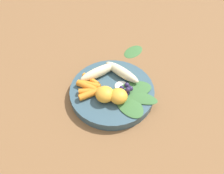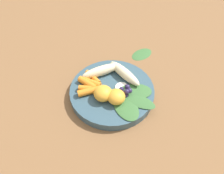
{
  "view_description": "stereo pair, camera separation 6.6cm",
  "coord_description": "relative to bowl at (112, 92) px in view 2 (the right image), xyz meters",
  "views": [
    {
      "loc": [
        -0.27,
        -0.33,
        0.54
      ],
      "look_at": [
        0.0,
        0.0,
        0.04
      ],
      "focal_mm": 37.48,
      "sensor_mm": 36.0,
      "label": 1
    },
    {
      "loc": [
        -0.22,
        -0.37,
        0.54
      ],
      "look_at": [
        0.0,
        0.0,
        0.04
      ],
      "focal_mm": 37.48,
      "sensor_mm": 36.0,
      "label": 2
    }
  ],
  "objects": [
    {
      "name": "ground_plane",
      "position": [
        0.0,
        0.0,
        -0.01
      ],
      "size": [
        2.4,
        2.4,
        0.0
      ],
      "primitive_type": "plane",
      "color": "brown"
    },
    {
      "name": "bowl",
      "position": [
        0.0,
        0.0,
        0.0
      ],
      "size": [
        0.24,
        0.24,
        0.03
      ],
      "primitive_type": "cylinder",
      "color": "#385666",
      "rests_on": "ground_plane"
    },
    {
      "name": "banana_peeled_left",
      "position": [
        0.01,
        0.07,
        0.03
      ],
      "size": [
        0.13,
        0.04,
        0.03
      ],
      "primitive_type": "ellipsoid",
      "rotation": [
        0.0,
        0.0,
        3.02
      ],
      "color": "beige",
      "rests_on": "bowl"
    },
    {
      "name": "banana_peeled_right",
      "position": [
        0.06,
        0.02,
        0.03
      ],
      "size": [
        0.05,
        0.13,
        0.03
      ],
      "primitive_type": "ellipsoid",
      "rotation": [
        0.0,
        0.0,
        1.73
      ],
      "color": "beige",
      "rests_on": "bowl"
    },
    {
      "name": "orange_segment_near",
      "position": [
        -0.01,
        -0.04,
        0.03
      ],
      "size": [
        0.05,
        0.05,
        0.04
      ],
      "primitive_type": "ellipsoid",
      "color": "#F4A833",
      "rests_on": "bowl"
    },
    {
      "name": "orange_segment_far",
      "position": [
        -0.04,
        -0.01,
        0.03
      ],
      "size": [
        0.05,
        0.05,
        0.04
      ],
      "primitive_type": "ellipsoid",
      "color": "#F4A833",
      "rests_on": "bowl"
    },
    {
      "name": "carrot_front",
      "position": [
        -0.03,
        0.06,
        0.02
      ],
      "size": [
        0.02,
        0.06,
        0.01
      ],
      "primitive_type": "cylinder",
      "rotation": [
        0.0,
        1.57,
        1.75
      ],
      "color": "orange",
      "rests_on": "bowl"
    },
    {
      "name": "carrot_mid_left",
      "position": [
        -0.04,
        0.05,
        0.02
      ],
      "size": [
        0.05,
        0.06,
        0.02
      ],
      "primitive_type": "cylinder",
      "rotation": [
        0.0,
        1.57,
        2.17
      ],
      "color": "orange",
      "rests_on": "bowl"
    },
    {
      "name": "carrot_mid_right",
      "position": [
        -0.05,
        0.05,
        0.02
      ],
      "size": [
        0.04,
        0.06,
        0.02
      ],
      "primitive_type": "cylinder",
      "rotation": [
        0.0,
        1.57,
        1.96
      ],
      "color": "orange",
      "rests_on": "bowl"
    },
    {
      "name": "carrot_rear",
      "position": [
        -0.06,
        0.03,
        0.02
      ],
      "size": [
        0.06,
        0.05,
        0.02
      ],
      "primitive_type": "cylinder",
      "rotation": [
        0.0,
        1.57,
        2.5
      ],
      "color": "orange",
      "rests_on": "bowl"
    },
    {
      "name": "carrot_small",
      "position": [
        -0.06,
        0.02,
        0.02
      ],
      "size": [
        0.07,
        0.03,
        0.02
      ],
      "primitive_type": "cylinder",
      "rotation": [
        0.0,
        1.57,
        2.92
      ],
      "color": "orange",
      "rests_on": "bowl"
    },
    {
      "name": "blueberry_pile",
      "position": [
        0.02,
        -0.03,
        0.02
      ],
      "size": [
        0.04,
        0.04,
        0.03
      ],
      "color": "#2D234C",
      "rests_on": "bowl"
    },
    {
      "name": "coconut_shred_patch",
      "position": [
        0.03,
        -0.01,
        0.01
      ],
      "size": [
        0.04,
        0.04,
        0.0
      ],
      "primitive_type": "cylinder",
      "color": "white",
      "rests_on": "bowl"
    },
    {
      "name": "kale_leaf_left",
      "position": [
        -0.0,
        -0.07,
        0.02
      ],
      "size": [
        0.07,
        0.1,
        0.0
      ],
      "primitive_type": "ellipsoid",
      "rotation": [
        0.0,
        0.0,
        4.62
      ],
      "color": "#3D7038",
      "rests_on": "bowl"
    },
    {
      "name": "kale_leaf_right",
      "position": [
        0.03,
        -0.06,
        0.02
      ],
      "size": [
        0.11,
        0.14,
        0.0
      ],
      "primitive_type": "ellipsoid",
      "rotation": [
        0.0,
        0.0,
        5.27
      ],
      "color": "#3D7038",
      "rests_on": "bowl"
    },
    {
      "name": "kale_leaf_rear",
      "position": [
        0.05,
        -0.04,
        0.02
      ],
      "size": [
        0.11,
        0.1,
        0.0
      ],
      "primitive_type": "ellipsoid",
      "rotation": [
        0.0,
        0.0,
        5.8
      ],
      "color": "#3D7038",
      "rests_on": "bowl"
    },
    {
      "name": "kale_leaf_stray",
      "position": [
        0.18,
        0.1,
        -0.01
      ],
      "size": [
        0.09,
        0.06,
        0.01
      ],
      "primitive_type": "ellipsoid",
      "rotation": [
        0.0,
        0.0,
        0.14
      ],
      "color": "#3D7038",
      "rests_on": "ground_plane"
    }
  ]
}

